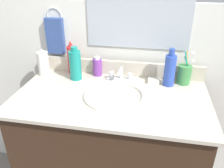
{
  "coord_description": "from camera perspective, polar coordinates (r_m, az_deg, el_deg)",
  "views": [
    {
      "loc": [
        0.2,
        -1.05,
        1.48
      ],
      "look_at": [
        0.01,
        0.0,
        0.94
      ],
      "focal_mm": 37.64,
      "sensor_mm": 36.0,
      "label": 1
    }
  ],
  "objects": [
    {
      "name": "vanity_cabinet",
      "position": [
        1.5,
        -0.25,
        -17.68
      ],
      "size": [
        0.98,
        0.52,
        0.85
      ],
      "primitive_type": "cube",
      "color": "#382316",
      "rests_on": "ground_plane"
    },
    {
      "name": "countertop",
      "position": [
        1.24,
        -0.29,
        -3.24
      ],
      "size": [
        1.02,
        0.57,
        0.02
      ],
      "primitive_type": "cube",
      "color": "beige",
      "rests_on": "vanity_cabinet"
    },
    {
      "name": "backsplash",
      "position": [
        1.46,
        1.75,
        3.92
      ],
      "size": [
        1.02,
        0.02,
        0.09
      ],
      "primitive_type": "cube",
      "color": "beige",
      "rests_on": "countertop"
    },
    {
      "name": "back_wall",
      "position": [
        1.63,
        1.97,
        -3.76
      ],
      "size": [
        2.12,
        0.04,
        1.3
      ],
      "primitive_type": "cube",
      "color": "silver",
      "rests_on": "ground_plane"
    },
    {
      "name": "towel_ring",
      "position": [
        1.52,
        -13.87,
        15.82
      ],
      "size": [
        0.1,
        0.01,
        0.1
      ],
      "primitive_type": "torus",
      "rotation": [
        1.57,
        0.0,
        0.0
      ],
      "color": "silver"
    },
    {
      "name": "hand_towel",
      "position": [
        1.53,
        -13.64,
        11.29
      ],
      "size": [
        0.11,
        0.04,
        0.22
      ],
      "primitive_type": "cube",
      "color": "#334C8C"
    },
    {
      "name": "sink_basin",
      "position": [
        1.24,
        0.66,
        -4.19
      ],
      "size": [
        0.33,
        0.33,
        0.11
      ],
      "color": "white",
      "rests_on": "countertop"
    },
    {
      "name": "faucet",
      "position": [
        1.39,
        2.08,
        1.93
      ],
      "size": [
        0.16,
        0.1,
        0.08
      ],
      "color": "silver",
      "rests_on": "countertop"
    },
    {
      "name": "bottle_spray_red",
      "position": [
        1.48,
        -9.8,
        6.05
      ],
      "size": [
        0.05,
        0.05,
        0.21
      ],
      "color": "red",
      "rests_on": "countertop"
    },
    {
      "name": "bottle_shampoo_blue",
      "position": [
        1.34,
        13.87,
        3.37
      ],
      "size": [
        0.06,
        0.06,
        0.22
      ],
      "color": "#2D4CB2",
      "rests_on": "countertop"
    },
    {
      "name": "bottle_lotion_white",
      "position": [
        1.5,
        -16.33,
        4.91
      ],
      "size": [
        0.07,
        0.07,
        0.17
      ],
      "color": "white",
      "rests_on": "countertop"
    },
    {
      "name": "bottle_cream_purple",
      "position": [
        1.45,
        -3.58,
        4.21
      ],
      "size": [
        0.06,
        0.06,
        0.12
      ],
      "color": "#7A3899",
      "rests_on": "countertop"
    },
    {
      "name": "bottle_mouthwash_teal",
      "position": [
        1.4,
        -8.92,
        4.68
      ],
      "size": [
        0.07,
        0.07,
        0.2
      ],
      "color": "teal",
      "rests_on": "countertop"
    },
    {
      "name": "cup_green",
      "position": [
        1.4,
        17.17,
        2.38
      ],
      "size": [
        0.08,
        0.08,
        0.2
      ],
      "color": "#3F8C47",
      "rests_on": "countertop"
    },
    {
      "name": "soap_bar",
      "position": [
        1.38,
        10.08,
        0.7
      ],
      "size": [
        0.06,
        0.04,
        0.02
      ],
      "primitive_type": "cube",
      "color": "white",
      "rests_on": "countertop"
    }
  ]
}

